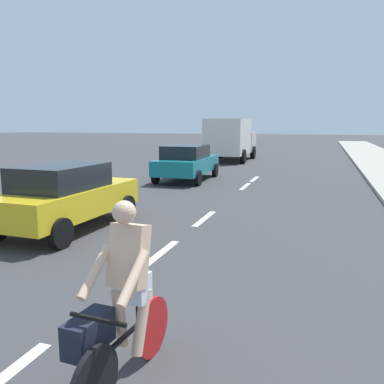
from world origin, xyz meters
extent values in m
plane|color=#38383A|center=(0.00, 20.00, 0.00)|extent=(160.00, 160.00, 0.00)
cube|color=white|center=(0.00, 9.55, 0.00)|extent=(0.16, 1.80, 0.01)
cube|color=white|center=(0.00, 12.69, 0.00)|extent=(0.16, 1.80, 0.01)
cube|color=white|center=(0.00, 18.58, 0.00)|extent=(0.16, 1.80, 0.01)
cube|color=white|center=(0.00, 20.89, 0.00)|extent=(0.16, 1.80, 0.01)
cylinder|color=black|center=(1.19, 5.26, 0.33)|extent=(0.10, 0.66, 0.66)
cylinder|color=red|center=(1.26, 6.31, 0.33)|extent=(0.10, 0.66, 0.66)
cube|color=black|center=(1.23, 5.79, 0.51)|extent=(0.11, 0.95, 0.04)
cylinder|color=black|center=(1.24, 6.00, 0.75)|extent=(0.03, 0.03, 0.48)
cube|color=black|center=(1.19, 5.34, 0.88)|extent=(0.56, 0.07, 0.03)
cube|color=beige|center=(1.23, 5.87, 1.28)|extent=(0.36, 0.34, 0.63)
sphere|color=beige|center=(1.23, 5.81, 1.71)|extent=(0.22, 0.22, 0.22)
cube|color=white|center=(1.23, 5.92, 0.95)|extent=(0.34, 0.24, 0.28)
cube|color=black|center=(0.98, 5.51, 0.63)|extent=(0.28, 0.54, 0.32)
cylinder|color=beige|center=(1.35, 5.86, 0.63)|extent=(0.13, 0.32, 0.62)
cylinder|color=beige|center=(1.11, 5.87, 0.63)|extent=(0.12, 0.21, 0.63)
cylinder|color=beige|center=(1.41, 5.59, 1.18)|extent=(0.13, 0.49, 0.41)
cylinder|color=beige|center=(1.01, 5.62, 1.18)|extent=(0.13, 0.49, 0.41)
cube|color=gold|center=(-2.82, 10.66, 0.69)|extent=(1.82, 4.05, 0.64)
cube|color=black|center=(-2.83, 10.46, 1.29)|extent=(1.55, 2.13, 0.56)
cylinder|color=black|center=(-3.61, 12.04, 0.32)|extent=(0.20, 0.65, 0.64)
cylinder|color=black|center=(-1.94, 11.98, 0.32)|extent=(0.20, 0.65, 0.64)
cylinder|color=black|center=(-2.04, 9.27, 0.32)|extent=(0.20, 0.65, 0.64)
cube|color=#14727A|center=(-2.82, 19.62, 0.69)|extent=(1.96, 4.46, 0.64)
cube|color=black|center=(-2.82, 19.40, 1.29)|extent=(1.68, 2.33, 0.56)
cylinder|color=black|center=(-3.79, 21.10, 0.32)|extent=(0.19, 0.64, 0.64)
cylinder|color=black|center=(-1.93, 21.14, 0.32)|extent=(0.19, 0.64, 0.64)
cylinder|color=black|center=(-3.71, 18.10, 0.32)|extent=(0.19, 0.64, 0.64)
cylinder|color=black|center=(-1.86, 18.14, 0.32)|extent=(0.19, 0.64, 0.64)
cube|color=beige|center=(-3.09, 31.84, 1.20)|extent=(2.41, 2.35, 1.40)
cube|color=silver|center=(-3.07, 28.85, 1.65)|extent=(2.42, 4.17, 2.30)
cylinder|color=black|center=(-4.29, 31.70, 0.45)|extent=(0.28, 0.90, 0.90)
cylinder|color=black|center=(-1.89, 31.72, 0.45)|extent=(0.28, 0.90, 0.90)
cylinder|color=black|center=(-4.27, 27.80, 0.45)|extent=(0.28, 0.90, 0.90)
cylinder|color=black|center=(-1.87, 27.82, 0.45)|extent=(0.28, 0.90, 0.90)
camera|label=1|loc=(2.93, 2.56, 2.51)|focal=37.85mm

